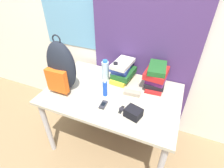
{
  "coord_description": "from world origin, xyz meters",
  "views": [
    {
      "loc": [
        0.5,
        -0.78,
        1.76
      ],
      "look_at": [
        0.0,
        0.41,
        0.83
      ],
      "focal_mm": 28.0,
      "sensor_mm": 36.0,
      "label": 1
    }
  ],
  "objects_px": {
    "water_bottle": "(105,71)",
    "backpack": "(61,68)",
    "book_stack_left": "(123,71)",
    "sports_bottle": "(116,73)",
    "sunscreen_bottle": "(105,88)",
    "sunglasses_case": "(132,93)",
    "book_stack_center": "(156,76)",
    "cell_phone": "(104,105)",
    "camera_pouch": "(133,113)",
    "wristwatch": "(121,109)"
  },
  "relations": [
    {
      "from": "book_stack_center",
      "to": "sunglasses_case",
      "type": "bearing_deg",
      "value": -127.8
    },
    {
      "from": "sports_bottle",
      "to": "sunscreen_bottle",
      "type": "distance_m",
      "value": 0.24
    },
    {
      "from": "book_stack_center",
      "to": "sunglasses_case",
      "type": "relative_size",
      "value": 1.85
    },
    {
      "from": "sunscreen_bottle",
      "to": "cell_phone",
      "type": "bearing_deg",
      "value": -70.01
    },
    {
      "from": "water_bottle",
      "to": "backpack",
      "type": "bearing_deg",
      "value": -135.0
    },
    {
      "from": "backpack",
      "to": "wristwatch",
      "type": "xyz_separation_m",
      "value": [
        0.61,
        -0.06,
        -0.23
      ]
    },
    {
      "from": "book_stack_left",
      "to": "camera_pouch",
      "type": "height_order",
      "value": "book_stack_left"
    },
    {
      "from": "book_stack_center",
      "to": "water_bottle",
      "type": "xyz_separation_m",
      "value": [
        -0.5,
        -0.08,
        -0.01
      ]
    },
    {
      "from": "book_stack_center",
      "to": "water_bottle",
      "type": "bearing_deg",
      "value": -171.11
    },
    {
      "from": "sunglasses_case",
      "to": "wristwatch",
      "type": "xyz_separation_m",
      "value": [
        -0.02,
        -0.23,
        -0.01
      ]
    },
    {
      "from": "wristwatch",
      "to": "camera_pouch",
      "type": "bearing_deg",
      "value": -15.58
    },
    {
      "from": "water_bottle",
      "to": "sunscreen_bottle",
      "type": "xyz_separation_m",
      "value": [
        0.1,
        -0.24,
        -0.03
      ]
    },
    {
      "from": "backpack",
      "to": "cell_phone",
      "type": "height_order",
      "value": "backpack"
    },
    {
      "from": "book_stack_left",
      "to": "wristwatch",
      "type": "distance_m",
      "value": 0.47
    },
    {
      "from": "sports_bottle",
      "to": "camera_pouch",
      "type": "height_order",
      "value": "sports_bottle"
    },
    {
      "from": "backpack",
      "to": "camera_pouch",
      "type": "xyz_separation_m",
      "value": [
        0.72,
        -0.1,
        -0.19
      ]
    },
    {
      "from": "water_bottle",
      "to": "sunglasses_case",
      "type": "height_order",
      "value": "water_bottle"
    },
    {
      "from": "sunscreen_bottle",
      "to": "camera_pouch",
      "type": "distance_m",
      "value": 0.36
    },
    {
      "from": "book_stack_left",
      "to": "book_stack_center",
      "type": "bearing_deg",
      "value": 0.37
    },
    {
      "from": "book_stack_center",
      "to": "sunscreen_bottle",
      "type": "relative_size",
      "value": 1.69
    },
    {
      "from": "backpack",
      "to": "book_stack_left",
      "type": "height_order",
      "value": "backpack"
    },
    {
      "from": "book_stack_center",
      "to": "wristwatch",
      "type": "relative_size",
      "value": 3.03
    },
    {
      "from": "sunglasses_case",
      "to": "wristwatch",
      "type": "bearing_deg",
      "value": -95.41
    },
    {
      "from": "cell_phone",
      "to": "camera_pouch",
      "type": "distance_m",
      "value": 0.27
    },
    {
      "from": "book_stack_left",
      "to": "camera_pouch",
      "type": "bearing_deg",
      "value": -60.68
    },
    {
      "from": "sports_bottle",
      "to": "cell_phone",
      "type": "xyz_separation_m",
      "value": [
        0.04,
        -0.37,
        -0.1
      ]
    },
    {
      "from": "backpack",
      "to": "camera_pouch",
      "type": "height_order",
      "value": "backpack"
    },
    {
      "from": "book_stack_left",
      "to": "water_bottle",
      "type": "distance_m",
      "value": 0.18
    },
    {
      "from": "backpack",
      "to": "book_stack_center",
      "type": "height_order",
      "value": "backpack"
    },
    {
      "from": "sunscreen_bottle",
      "to": "wristwatch",
      "type": "bearing_deg",
      "value": -31.15
    },
    {
      "from": "water_bottle",
      "to": "cell_phone",
      "type": "bearing_deg",
      "value": -67.51
    },
    {
      "from": "water_bottle",
      "to": "book_stack_center",
      "type": "bearing_deg",
      "value": 8.89
    },
    {
      "from": "water_bottle",
      "to": "sunglasses_case",
      "type": "distance_m",
      "value": 0.37
    },
    {
      "from": "water_bottle",
      "to": "book_stack_left",
      "type": "bearing_deg",
      "value": 25.35
    },
    {
      "from": "backpack",
      "to": "book_stack_left",
      "type": "distance_m",
      "value": 0.6
    },
    {
      "from": "water_bottle",
      "to": "sunscreen_bottle",
      "type": "bearing_deg",
      "value": -66.12
    },
    {
      "from": "book_stack_left",
      "to": "sunglasses_case",
      "type": "relative_size",
      "value": 1.94
    },
    {
      "from": "book_stack_center",
      "to": "sports_bottle",
      "type": "bearing_deg",
      "value": -168.99
    },
    {
      "from": "camera_pouch",
      "to": "book_stack_left",
      "type": "bearing_deg",
      "value": 119.32
    },
    {
      "from": "cell_phone",
      "to": "backpack",
      "type": "bearing_deg",
      "value": 170.61
    },
    {
      "from": "sunscreen_bottle",
      "to": "wristwatch",
      "type": "xyz_separation_m",
      "value": [
        0.21,
        -0.12,
        -0.07
      ]
    },
    {
      "from": "sunglasses_case",
      "to": "backpack",
      "type": "bearing_deg",
      "value": -165.59
    },
    {
      "from": "book_stack_center",
      "to": "sports_bottle",
      "type": "height_order",
      "value": "book_stack_center"
    },
    {
      "from": "book_stack_left",
      "to": "sunglasses_case",
      "type": "xyz_separation_m",
      "value": [
        0.17,
        -0.21,
        -0.08
      ]
    },
    {
      "from": "sports_bottle",
      "to": "sunglasses_case",
      "type": "distance_m",
      "value": 0.27
    },
    {
      "from": "sunscreen_bottle",
      "to": "cell_phone",
      "type": "distance_m",
      "value": 0.16
    },
    {
      "from": "camera_pouch",
      "to": "sunglasses_case",
      "type": "bearing_deg",
      "value": 109.4
    },
    {
      "from": "water_bottle",
      "to": "camera_pouch",
      "type": "xyz_separation_m",
      "value": [
        0.42,
        -0.39,
        -0.07
      ]
    },
    {
      "from": "book_stack_left",
      "to": "camera_pouch",
      "type": "xyz_separation_m",
      "value": [
        0.26,
        -0.47,
        -0.06
      ]
    },
    {
      "from": "sports_bottle",
      "to": "camera_pouch",
      "type": "xyz_separation_m",
      "value": [
        0.31,
        -0.39,
        -0.07
      ]
    }
  ]
}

